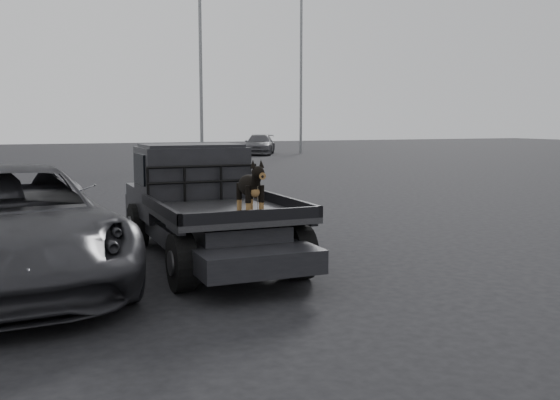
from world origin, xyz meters
name	(u,v)px	position (x,y,z in m)	size (l,w,h in m)	color
ground	(283,293)	(0.00, 0.00, 0.00)	(120.00, 120.00, 0.00)	black
flatbed_ute	(207,231)	(-0.35, 2.27, 0.46)	(2.00, 5.40, 0.92)	black
ute_cab	(191,170)	(-0.35, 3.22, 1.36)	(1.72, 1.30, 0.88)	black
headache_rack	(203,183)	(-0.35, 2.47, 1.20)	(1.80, 0.08, 0.55)	black
dog	(250,190)	(-0.29, 0.42, 1.29)	(0.32, 0.60, 0.74)	black
parked_suv	(9,226)	(-3.22, 1.84, 0.79)	(2.64, 5.71, 1.59)	#2C2C30
distant_car_b	(260,145)	(11.92, 32.35, 0.67)	(1.87, 4.59, 1.33)	#434348
floodlight_mid	(200,25)	(6.35, 26.75, 7.44)	(1.08, 0.28, 13.69)	slate
floodlight_far	(301,27)	(15.00, 32.41, 8.58)	(1.08, 0.28, 15.94)	slate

